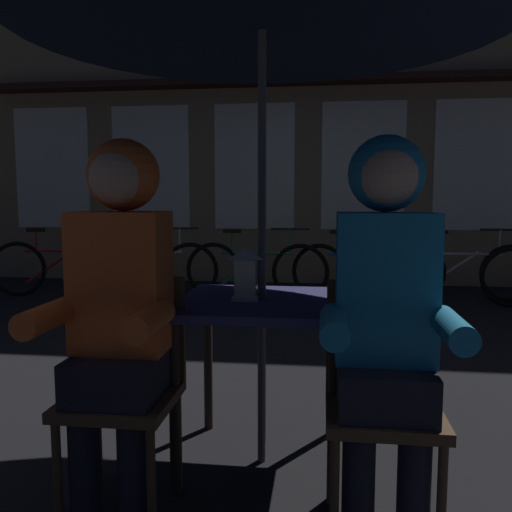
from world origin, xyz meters
TOP-DOWN VIEW (x-y plane):
  - ground_plane at (0.00, 0.00)m, footprint 60.00×60.00m
  - cafe_table at (0.00, 0.00)m, footprint 0.72×0.72m
  - lantern at (-0.07, -0.02)m, footprint 0.11×0.11m
  - chair_left at (-0.48, -0.37)m, footprint 0.40×0.40m
  - chair_right at (0.48, -0.37)m, footprint 0.40×0.40m
  - person_left_hooded at (-0.48, -0.43)m, footprint 0.45×0.56m
  - person_right_hooded at (0.48, -0.43)m, footprint 0.45×0.56m
  - shopfront_building at (0.04, 5.40)m, footprint 10.00×0.93m
  - bicycle_nearest at (-2.87, 3.80)m, footprint 1.64×0.46m
  - bicycle_second at (-1.79, 3.75)m, footprint 1.68×0.23m
  - bicycle_third at (-0.51, 3.82)m, footprint 1.68×0.11m
  - bicycle_fourth at (0.72, 3.73)m, footprint 1.65×0.44m
  - bicycle_fifth at (1.83, 3.98)m, footprint 1.68×0.10m

SIDE VIEW (x-z plane):
  - ground_plane at x=0.00m, z-range 0.00..0.00m
  - bicycle_nearest at x=-2.87m, z-range -0.07..0.77m
  - bicycle_second at x=-1.79m, z-range -0.07..0.77m
  - bicycle_third at x=-0.51m, z-range -0.07..0.77m
  - bicycle_fourth at x=0.72m, z-range -0.07..0.77m
  - bicycle_fifth at x=1.83m, z-range -0.07..0.77m
  - chair_left at x=-0.48m, z-range 0.05..0.92m
  - chair_right at x=0.48m, z-range 0.05..0.92m
  - cafe_table at x=0.00m, z-range 0.27..1.01m
  - person_left_hooded at x=-0.48m, z-range 0.15..1.55m
  - person_right_hooded at x=0.48m, z-range 0.15..1.55m
  - lantern at x=-0.07m, z-range 0.75..0.98m
  - shopfront_building at x=0.04m, z-range -0.01..6.19m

